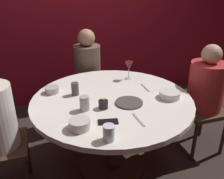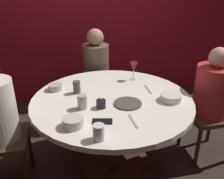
# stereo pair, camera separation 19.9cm
# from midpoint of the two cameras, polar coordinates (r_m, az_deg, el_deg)

# --- Properties ---
(ground_plane) EXTENTS (8.00, 8.00, 0.00)m
(ground_plane) POSITION_cam_midpoint_polar(r_m,az_deg,el_deg) (2.44, 2.44, -17.54)
(ground_plane) COLOR #2D231E
(back_wall) EXTENTS (6.00, 0.10, 2.60)m
(back_wall) POSITION_cam_midpoint_polar(r_m,az_deg,el_deg) (3.38, -4.16, 18.92)
(back_wall) COLOR maroon
(back_wall) RESTS_ON ground
(dining_table) EXTENTS (1.34, 1.34, 0.73)m
(dining_table) POSITION_cam_midpoint_polar(r_m,az_deg,el_deg) (2.10, 2.73, -5.77)
(dining_table) COLOR silver
(dining_table) RESTS_ON ground
(seated_diner_back) EXTENTS (0.40, 0.40, 1.13)m
(seated_diner_back) POSITION_cam_midpoint_polar(r_m,az_deg,el_deg) (2.84, -1.78, 5.46)
(seated_diner_back) COLOR #3F2D1E
(seated_diner_back) RESTS_ON ground
(seated_diner_right) EXTENTS (0.40, 0.40, 1.11)m
(seated_diner_right) POSITION_cam_midpoint_polar(r_m,az_deg,el_deg) (2.44, 24.67, -0.64)
(seated_diner_right) COLOR #3F2D1E
(seated_diner_right) RESTS_ON ground
(candle_holder) EXTENTS (0.07, 0.07, 0.09)m
(candle_holder) POSITION_cam_midpoint_polar(r_m,az_deg,el_deg) (1.87, 0.45, -3.43)
(candle_holder) COLOR black
(candle_holder) RESTS_ON dining_table
(wine_glass) EXTENTS (0.08, 0.08, 0.18)m
(wine_glass) POSITION_cam_midpoint_polar(r_m,az_deg,el_deg) (2.37, 7.54, 5.20)
(wine_glass) COLOR silver
(wine_glass) RESTS_ON dining_table
(dinner_plate) EXTENTS (0.22, 0.22, 0.01)m
(dinner_plate) POSITION_cam_midpoint_polar(r_m,az_deg,el_deg) (1.94, 6.67, -3.32)
(dinner_plate) COLOR #4C4742
(dinner_plate) RESTS_ON dining_table
(cell_phone) EXTENTS (0.15, 0.10, 0.01)m
(cell_phone) POSITION_cam_midpoint_polar(r_m,az_deg,el_deg) (1.70, 1.09, -7.56)
(cell_phone) COLOR black
(cell_phone) RESTS_ON dining_table
(bowl_serving_large) EXTENTS (0.12, 0.12, 0.05)m
(bowl_serving_large) POSITION_cam_midpoint_polar(r_m,az_deg,el_deg) (2.20, -10.66, 0.51)
(bowl_serving_large) COLOR #B2ADA3
(bowl_serving_large) RESTS_ON dining_table
(bowl_salad_center) EXTENTS (0.14, 0.14, 0.06)m
(bowl_salad_center) POSITION_cam_midpoint_polar(r_m,az_deg,el_deg) (1.65, -5.68, -7.68)
(bowl_salad_center) COLOR beige
(bowl_salad_center) RESTS_ON dining_table
(bowl_small_white) EXTENTS (0.17, 0.17, 0.06)m
(bowl_small_white) POSITION_cam_midpoint_polar(r_m,az_deg,el_deg) (2.06, 16.34, -1.84)
(bowl_small_white) COLOR silver
(bowl_small_white) RESTS_ON dining_table
(cup_near_candle) EXTENTS (0.06, 0.06, 0.11)m
(cup_near_candle) POSITION_cam_midpoint_polar(r_m,az_deg,el_deg) (2.10, -5.59, 0.48)
(cup_near_candle) COLOR #4C4742
(cup_near_candle) RESTS_ON dining_table
(cup_by_left_diner) EXTENTS (0.07, 0.07, 0.10)m
(cup_by_left_diner) POSITION_cam_midpoint_polar(r_m,az_deg,el_deg) (1.51, 0.66, -10.08)
(cup_by_left_diner) COLOR silver
(cup_by_left_diner) RESTS_ON dining_table
(cup_by_right_diner) EXTENTS (0.07, 0.07, 0.11)m
(cup_by_right_diner) POSITION_cam_midpoint_polar(r_m,az_deg,el_deg) (1.85, -3.94, -2.96)
(cup_by_right_diner) COLOR #B2ADA3
(cup_by_right_diner) RESTS_ON dining_table
(fork_near_plate) EXTENTS (0.02, 0.18, 0.01)m
(fork_near_plate) POSITION_cam_midpoint_polar(r_m,az_deg,el_deg) (1.73, 8.36, -7.38)
(fork_near_plate) COLOR #B7B7BC
(fork_near_plate) RESTS_ON dining_table
(knife_near_plate) EXTENTS (0.02, 0.18, 0.01)m
(knife_near_plate) POSITION_cam_midpoint_polar(r_m,az_deg,el_deg) (2.22, 11.01, 0.04)
(knife_near_plate) COLOR #B7B7BC
(knife_near_plate) RESTS_ON dining_table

